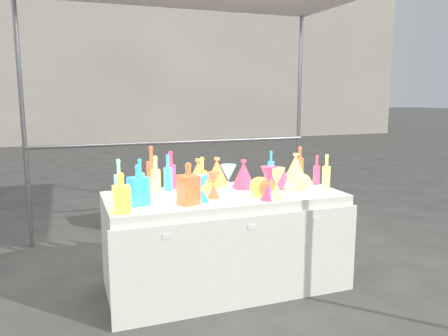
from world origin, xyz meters
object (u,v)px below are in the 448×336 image
object	(u,v)px
lampshade_0	(198,174)
decanter_0	(121,193)
bottle_0	(156,175)
display_table	(224,240)
cardboard_box_closed	(133,210)
hourglass_0	(213,185)
globe_0	(260,187)

from	to	relation	value
lampshade_0	decanter_0	bearing A→B (deg)	-124.76
bottle_0	display_table	bearing A→B (deg)	-25.30
display_table	cardboard_box_closed	xyz separation A→B (m)	(-0.44, 1.89, -0.19)
hourglass_0	lampshade_0	xyz separation A→B (m)	(-0.01, 0.34, 0.03)
display_table	globe_0	bearing A→B (deg)	-28.93
hourglass_0	decanter_0	bearing A→B (deg)	-165.05
globe_0	cardboard_box_closed	bearing A→B (deg)	108.51
cardboard_box_closed	decanter_0	size ratio (longest dim) A/B	1.95
bottle_0	globe_0	world-z (taller)	bottle_0
bottle_0	hourglass_0	bearing A→B (deg)	-42.51
decanter_0	hourglass_0	size ratio (longest dim) A/B	1.37
bottle_0	lampshade_0	distance (m)	0.35
hourglass_0	globe_0	bearing A→B (deg)	-4.64
hourglass_0	bottle_0	bearing A→B (deg)	137.49
display_table	decanter_0	size ratio (longest dim) A/B	6.95
cardboard_box_closed	hourglass_0	world-z (taller)	hourglass_0
display_table	lampshade_0	distance (m)	0.57
bottle_0	lampshade_0	size ratio (longest dim) A/B	1.11
cardboard_box_closed	globe_0	world-z (taller)	globe_0
display_table	lampshade_0	world-z (taller)	lampshade_0
cardboard_box_closed	hourglass_0	bearing A→B (deg)	-92.55
cardboard_box_closed	lampshade_0	bearing A→B (deg)	-91.11
cardboard_box_closed	decanter_0	bearing A→B (deg)	-111.27
decanter_0	lampshade_0	bearing A→B (deg)	38.71
cardboard_box_closed	bottle_0	xyz separation A→B (m)	(-0.04, -1.66, 0.70)
display_table	hourglass_0	distance (m)	0.50
display_table	lampshade_0	bearing A→B (deg)	119.19
hourglass_0	lampshade_0	distance (m)	0.35
decanter_0	hourglass_0	distance (m)	0.71
hourglass_0	globe_0	world-z (taller)	hourglass_0
cardboard_box_closed	bottle_0	world-z (taller)	bottle_0
cardboard_box_closed	hourglass_0	distance (m)	2.12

